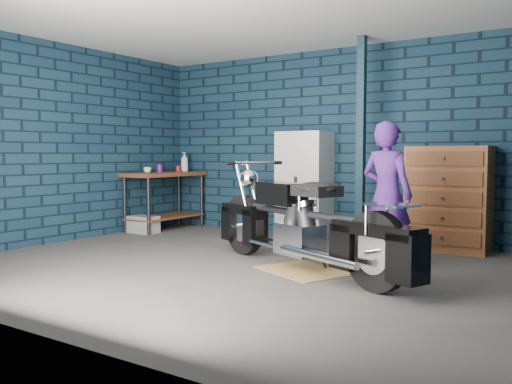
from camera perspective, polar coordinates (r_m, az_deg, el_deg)
ground at (r=5.80m, az=-1.77°, el=-7.91°), size 6.00×6.00×0.00m
room_walls at (r=6.18m, az=1.19°, el=10.56°), size 6.02×5.01×2.71m
support_post at (r=7.13m, az=10.98°, el=5.16°), size 0.10×0.10×2.70m
workbench at (r=8.76m, az=-9.57°, el=-0.91°), size 0.60×1.40×0.91m
drip_mat at (r=5.63m, az=4.99°, el=-8.25°), size 1.07×0.95×0.01m
motorcycle at (r=5.54m, az=5.03°, el=-2.63°), size 2.60×1.63×1.12m
person at (r=5.83m, az=13.60°, el=-0.32°), size 0.62×0.46×1.54m
storage_bin at (r=8.42m, az=-11.76°, el=-3.35°), size 0.42×0.30×0.26m
locker at (r=7.81m, az=5.09°, el=0.78°), size 0.71×0.51×1.52m
tool_chest at (r=7.10m, az=19.57°, el=-0.67°), size 0.97×0.54×1.30m
cup_a at (r=8.48m, az=-11.36°, el=2.29°), size 0.12×0.12×0.09m
mug_purple at (r=8.72m, az=-10.11°, el=2.46°), size 0.12×0.12×0.12m
mug_red at (r=8.93m, az=-8.20°, el=2.44°), size 0.10×0.10×0.10m
bottle at (r=9.06m, az=-7.54°, el=3.16°), size 0.13×0.13×0.32m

